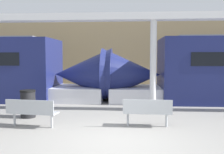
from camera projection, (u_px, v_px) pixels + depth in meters
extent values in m
plane|color=gray|center=(114.00, 142.00, 6.35)|extent=(60.00, 60.00, 0.00)
cube|color=tan|center=(124.00, 53.00, 17.04)|extent=(56.00, 0.20, 5.00)
cone|color=navy|center=(131.00, 74.00, 12.48)|extent=(2.90, 2.63, 2.63)
cube|color=silver|center=(136.00, 94.00, 12.54)|extent=(2.61, 2.46, 0.70)
cone|color=navy|center=(83.00, 74.00, 12.64)|extent=(2.90, 2.63, 2.63)
cube|color=silver|center=(78.00, 93.00, 12.73)|extent=(2.61, 2.46, 0.70)
cube|color=#ADB2B7|center=(147.00, 112.00, 7.77)|extent=(1.51, 0.47, 0.04)
cube|color=#ADB2B7|center=(147.00, 106.00, 7.56)|extent=(1.50, 0.07, 0.41)
cylinder|color=#ADB2B7|center=(128.00, 119.00, 7.85)|extent=(0.07, 0.07, 0.43)
cylinder|color=#ADB2B7|center=(166.00, 120.00, 7.74)|extent=(0.07, 0.07, 0.43)
cube|color=#ADB2B7|center=(33.00, 113.00, 7.73)|extent=(1.62, 0.64, 0.04)
cube|color=#ADB2B7|center=(29.00, 107.00, 7.52)|extent=(1.56, 0.24, 0.41)
cylinder|color=#ADB2B7|center=(15.00, 119.00, 7.87)|extent=(0.07, 0.07, 0.43)
cylinder|color=#ADB2B7|center=(52.00, 121.00, 7.63)|extent=(0.07, 0.07, 0.43)
cylinder|color=black|center=(28.00, 105.00, 8.98)|extent=(0.52, 0.52, 0.93)
cylinder|color=black|center=(28.00, 91.00, 8.94)|extent=(0.55, 0.55, 0.06)
cylinder|color=silver|center=(153.00, 66.00, 9.92)|extent=(0.26, 0.26, 3.62)
cube|color=silver|center=(154.00, 17.00, 9.78)|extent=(28.00, 0.60, 0.28)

